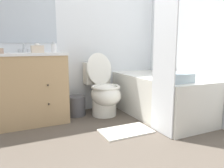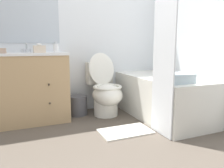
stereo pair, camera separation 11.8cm
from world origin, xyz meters
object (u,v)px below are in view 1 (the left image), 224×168
Objects in this scene: wastebasket at (76,106)px; bath_mat at (126,131)px; vanity_cabinet at (27,88)px; bathtub at (159,96)px; bath_towel_folded at (176,78)px; tissue_box at (37,49)px; toilet at (103,92)px; sink_faucet at (24,50)px; soap_dispenser at (54,48)px.

wastebasket reaches higher than bath_mat.
vanity_cabinet is 1.72m from bathtub.
bath_towel_folded is 0.55× the size of bath_mat.
toilet is at bearing -4.39° from tissue_box.
bath_towel_folded is (0.86, -1.01, 0.47)m from wastebasket.
toilet is 0.43m from wastebasket.
bathtub is (1.64, -0.48, -0.16)m from vanity_cabinet.
tissue_box is (0.14, -0.22, 0.01)m from sink_faucet.
soap_dispenser reaches higher than tissue_box.
bath_towel_folded reaches higher than wastebasket.
sink_faucet reaches higher than bath_towel_folded.
bath_mat is at bearing -91.93° from toilet.
bath_towel_folded is 0.82m from bath_mat.
soap_dispenser is at bearing 159.08° from bathtub.
wastebasket is at bearing 111.82° from bath_mat.
tissue_box is 0.24× the size of bath_mat.
tissue_box is 0.45× the size of bath_towel_folded.
bath_mat is (-0.02, -0.69, -0.32)m from toilet.
vanity_cabinet is 1.08× the size of toilet.
wastebasket is at bearing 3.51° from vanity_cabinet.
soap_dispenser is at bearing 126.58° from bath_mat.
vanity_cabinet is at bearing 146.63° from bath_towel_folded.
bath_mat is at bearing -155.26° from bathtub.
tissue_box reaches higher than bath_towel_folded.
bathtub is at bearing -16.09° from tissue_box.
bath_mat is at bearing -42.76° from tissue_box.
sink_faucet is at bearing 122.62° from tissue_box.
toilet is at bearing 88.07° from bath_mat.
sink_faucet reaches higher than toilet.
toilet is at bearing 120.32° from bath_towel_folded.
tissue_box reaches higher than wastebasket.
bath_towel_folded is at bearing -41.21° from soap_dispenser.
bath_mat is (0.33, -0.83, -0.13)m from wastebasket.
wastebasket is at bearing 153.27° from bathtub.
toilet is at bearing -22.29° from wastebasket.
toilet is at bearing -16.08° from sink_faucet.
bath_mat is at bearing -39.91° from vanity_cabinet.
bath_towel_folded is at bearing -49.55° from wastebasket.
toilet reaches higher than bath_mat.
soap_dispenser is (0.35, 0.02, 0.49)m from vanity_cabinet.
toilet is 0.76m from bathtub.
soap_dispenser is at bearing -24.11° from sink_faucet.
vanity_cabinet is 6.59× the size of sink_faucet.
toilet is 0.88m from soap_dispenser.
vanity_cabinet is at bearing 163.77° from bathtub.
bath_mat is at bearing -45.51° from sink_faucet.
wastebasket is 1.98× the size of soap_dispenser.
soap_dispenser is at bearing -175.49° from wastebasket.
wastebasket is at bearing 9.73° from tissue_box.
vanity_cabinet is 2.98× the size of bath_towel_folded.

